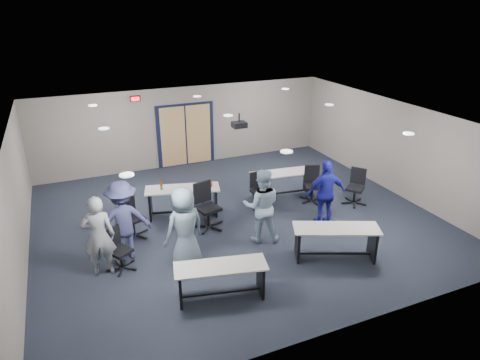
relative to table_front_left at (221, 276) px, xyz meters
name	(u,v)px	position (x,y,z in m)	size (l,w,h in m)	color
floor	(236,219)	(1.51, 2.84, -0.49)	(10.00, 10.00, 0.00)	black
back_wall	(185,127)	(1.51, 7.34, 0.86)	(10.00, 0.04, 2.70)	gray
front_wall	(343,265)	(1.51, -1.66, 0.86)	(10.00, 0.04, 2.70)	gray
left_wall	(16,206)	(-3.49, 2.84, 0.86)	(0.04, 9.00, 2.70)	gray
right_wall	(393,147)	(6.51, 2.84, 0.86)	(0.04, 9.00, 2.70)	gray
ceiling	(236,119)	(1.51, 2.84, 2.21)	(10.00, 9.00, 0.04)	white
double_door	(186,135)	(1.51, 7.30, 0.56)	(2.00, 0.07, 2.20)	black
exit_sign	(135,99)	(-0.09, 7.29, 1.96)	(0.32, 0.07, 0.18)	black
ceiling_projector	(239,125)	(1.81, 3.34, 1.92)	(0.35, 0.32, 0.37)	black
ceiling_can_lights	(232,118)	(1.51, 3.09, 2.18)	(6.24, 5.74, 0.02)	silver
table_front_left	(221,276)	(0.00, 0.00, 0.00)	(1.84, 0.96, 0.71)	beige
table_front_right	(336,237)	(2.81, 0.29, 0.03)	(1.96, 1.32, 0.76)	beige
table_back_left	(183,196)	(0.30, 3.61, 0.06)	(2.03, 1.12, 1.07)	beige
table_back_right	(282,180)	(3.30, 3.64, 0.02)	(1.90, 0.83, 0.75)	beige
chair_back_a	(133,217)	(-1.12, 3.00, 0.04)	(0.66, 0.66, 1.05)	black
chair_back_b	(208,207)	(0.69, 2.69, 0.10)	(0.74, 0.74, 1.18)	black
chair_back_c	(260,190)	(2.39, 3.27, 0.00)	(0.61, 0.61, 0.97)	black
chair_back_d	(313,185)	(3.92, 2.99, 0.02)	(0.64, 0.64, 1.02)	black
chair_loose_left	(120,250)	(-1.62, 1.72, -0.01)	(0.59, 0.59, 0.94)	black
chair_loose_right	(355,187)	(4.92, 2.38, 0.02)	(0.64, 0.64, 1.02)	black
person_gray	(99,236)	(-2.00, 1.71, 0.40)	(0.65, 0.43, 1.78)	#9399A0
person_plaid	(185,228)	(-0.31, 1.30, 0.43)	(0.89, 0.58, 1.83)	slate
person_lightblue	(261,206)	(1.65, 1.64, 0.42)	(0.88, 0.68, 1.81)	#95ADC5
person_navy	(326,193)	(3.45, 1.69, 0.39)	(1.02, 0.43, 1.74)	navy
person_back	(123,220)	(-1.44, 2.16, 0.43)	(1.18, 0.68, 1.83)	#3B3C6B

